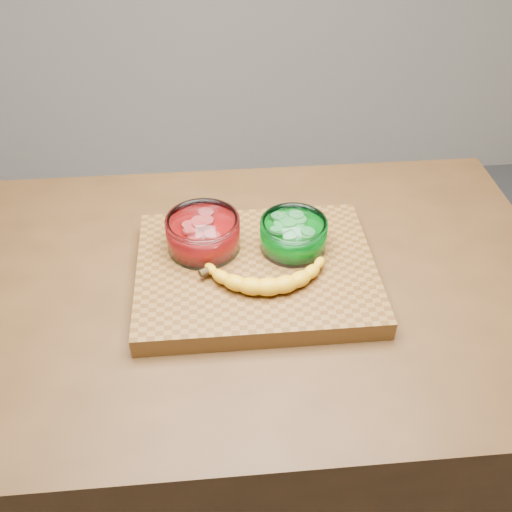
{
  "coord_description": "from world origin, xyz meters",
  "views": [
    {
      "loc": [
        -0.07,
        -0.8,
        1.66
      ],
      "look_at": [
        0.0,
        0.0,
        0.96
      ],
      "focal_mm": 40.0,
      "sensor_mm": 36.0,
      "label": 1
    }
  ],
  "objects": [
    {
      "name": "ground",
      "position": [
        0.0,
        0.0,
        0.0
      ],
      "size": [
        3.5,
        3.5,
        0.0
      ],
      "primitive_type": "plane",
      "color": "#545459",
      "rests_on": "ground"
    },
    {
      "name": "counter",
      "position": [
        0.0,
        0.0,
        0.45
      ],
      "size": [
        1.2,
        0.8,
        0.9
      ],
      "primitive_type": "cube",
      "color": "#4D3017",
      "rests_on": "ground"
    },
    {
      "name": "cutting_board",
      "position": [
        0.0,
        0.0,
        0.92
      ],
      "size": [
        0.45,
        0.35,
        0.04
      ],
      "primitive_type": "cube",
      "color": "brown",
      "rests_on": "counter"
    },
    {
      "name": "bowl_red",
      "position": [
        -0.1,
        0.06,
        0.97
      ],
      "size": [
        0.14,
        0.14,
        0.07
      ],
      "color": "white",
      "rests_on": "cutting_board"
    },
    {
      "name": "bowl_green",
      "position": [
        0.08,
        0.04,
        0.97
      ],
      "size": [
        0.13,
        0.13,
        0.06
      ],
      "color": "white",
      "rests_on": "cutting_board"
    },
    {
      "name": "banana",
      "position": [
        0.02,
        -0.05,
        0.96
      ],
      "size": [
        0.26,
        0.11,
        0.04
      ],
      "primitive_type": null,
      "color": "gold",
      "rests_on": "cutting_board"
    }
  ]
}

